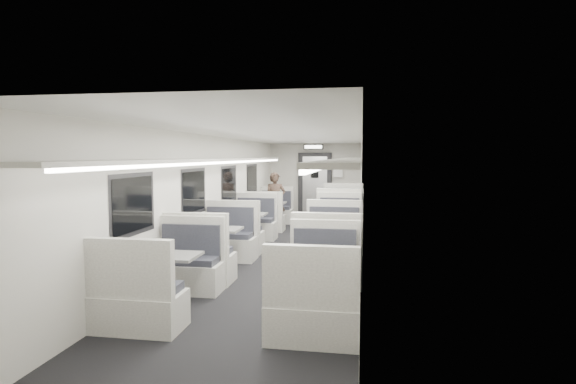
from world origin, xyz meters
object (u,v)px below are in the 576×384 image
(booth_left_a, at_px, (271,214))
(passenger, at_px, (275,201))
(booth_left_c, at_px, (216,248))
(booth_left_b, at_px, (247,229))
(exit_sign, at_px, (313,147))
(booth_right_a, at_px, (342,216))
(booth_right_d, at_px, (319,288))
(booth_right_b, at_px, (337,230))
(vestibule_door, at_px, (315,185))
(booth_left_d, at_px, (167,280))
(booth_right_c, at_px, (331,250))

(booth_left_a, distance_m, passenger, 0.58)
(booth_left_c, xyz_separation_m, passenger, (0.19, 4.52, 0.40))
(booth_left_b, relative_size, exit_sign, 3.33)
(booth_right_a, height_order, booth_right_d, booth_right_a)
(booth_left_a, height_order, booth_left_b, booth_left_b)
(booth_right_a, distance_m, booth_right_b, 2.10)
(vestibule_door, height_order, exit_sign, exit_sign)
(booth_left_d, relative_size, booth_right_d, 1.01)
(exit_sign, bearing_deg, booth_right_a, -66.56)
(booth_right_d, relative_size, exit_sign, 3.27)
(booth_right_a, bearing_deg, booth_left_c, -114.35)
(booth_left_b, relative_size, passenger, 1.33)
(booth_right_d, bearing_deg, passenger, 105.46)
(booth_right_b, bearing_deg, exit_sign, 102.79)
(booth_left_d, bearing_deg, booth_left_c, 90.00)
(booth_left_c, relative_size, booth_right_b, 1.00)
(booth_left_c, height_order, vestibule_door, vestibule_door)
(passenger, bearing_deg, booth_left_c, -105.92)
(booth_left_a, relative_size, booth_right_a, 0.88)
(booth_left_c, bearing_deg, booth_left_b, 90.00)
(booth_left_b, xyz_separation_m, booth_left_c, (0.00, -2.18, 0.01))
(booth_right_a, relative_size, exit_sign, 3.65)
(booth_right_a, height_order, exit_sign, exit_sign)
(booth_left_a, distance_m, booth_right_a, 2.05)
(booth_left_a, xyz_separation_m, booth_right_d, (2.00, -6.89, 0.00))
(exit_sign, bearing_deg, booth_left_a, -118.35)
(booth_right_c, xyz_separation_m, passenger, (-1.81, 4.36, 0.39))
(booth_left_b, bearing_deg, booth_right_c, -45.37)
(booth_right_a, xyz_separation_m, passenger, (-1.81, 0.10, 0.37))
(booth_right_a, relative_size, passenger, 1.46)
(vestibule_door, bearing_deg, booth_left_b, -101.24)
(booth_right_d, bearing_deg, booth_left_b, 115.47)
(booth_left_b, xyz_separation_m, booth_right_c, (2.00, -2.03, 0.02))
(booth_left_c, distance_m, booth_right_d, 2.84)
(passenger, height_order, vestibule_door, vestibule_door)
(booth_right_a, bearing_deg, booth_left_d, -107.28)
(booth_right_a, relative_size, booth_right_c, 1.05)
(booth_left_b, bearing_deg, booth_right_b, 3.99)
(booth_right_b, xyz_separation_m, booth_right_d, (0.00, -4.34, -0.01))
(passenger, bearing_deg, booth_right_a, -16.55)
(booth_right_c, bearing_deg, booth_right_b, 90.00)
(booth_left_c, distance_m, booth_left_d, 2.01)
(booth_left_d, bearing_deg, booth_right_d, -0.16)
(booth_left_d, distance_m, booth_right_d, 2.00)
(passenger, relative_size, exit_sign, 2.50)
(passenger, xyz_separation_m, exit_sign, (0.81, 2.21, 1.50))
(booth_left_d, xyz_separation_m, exit_sign, (1.00, 8.74, 1.91))
(booth_left_a, xyz_separation_m, booth_right_c, (2.00, -4.72, 0.03))
(booth_left_d, relative_size, booth_right_b, 0.97)
(booth_right_d, xyz_separation_m, exit_sign, (-1.00, 8.74, 1.92))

